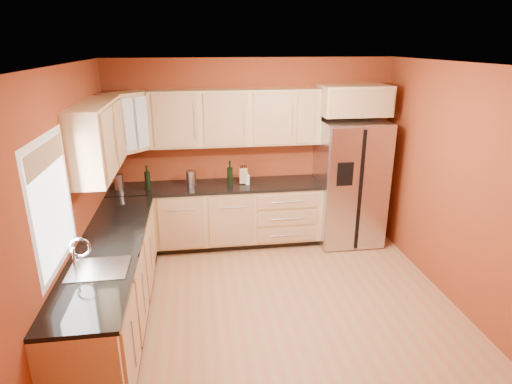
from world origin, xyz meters
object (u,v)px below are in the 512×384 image
wine_bottle_a (147,178)px  knife_block (244,176)px  refrigerator (349,182)px  soap_dispenser (248,179)px  canister_left (119,182)px

wine_bottle_a → knife_block: size_ratio=1.56×
wine_bottle_a → refrigerator: bearing=-0.0°
refrigerator → soap_dispenser: bearing=179.0°
soap_dispenser → canister_left: bearing=178.5°
refrigerator → soap_dispenser: refrigerator is taller
refrigerator → wine_bottle_a: bearing=180.0°
wine_bottle_a → soap_dispenser: bearing=1.0°
refrigerator → knife_block: refrigerator is taller
knife_block → canister_left: bearing=-173.3°
refrigerator → canister_left: refrigerator is taller
canister_left → knife_block: knife_block is taller
canister_left → wine_bottle_a: bearing=-10.4°
knife_block → soap_dispenser: 0.09m
canister_left → soap_dispenser: canister_left is taller
soap_dispenser → knife_block: bearing=124.0°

